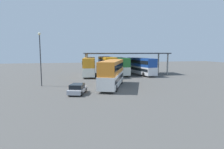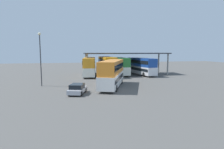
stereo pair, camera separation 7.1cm
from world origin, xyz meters
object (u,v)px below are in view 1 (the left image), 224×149
double_decker_mid_row (107,66)px  double_decker_far_right (120,65)px  double_decker_main (112,73)px  parked_hatchback (77,89)px  double_decker_end_of_row (141,66)px  double_decker_near_canopy (89,66)px  lamppost_tall (40,53)px

double_decker_mid_row → double_decker_far_right: 3.70m
double_decker_main → double_decker_mid_row: bearing=14.4°
parked_hatchback → double_decker_end_of_row: 23.49m
double_decker_main → parked_hatchback: double_decker_main is taller
parked_hatchback → double_decker_mid_row: bearing=-4.8°
double_decker_near_canopy → double_decker_end_of_row: double_decker_near_canopy is taller
double_decker_near_canopy → lamppost_tall: bearing=149.6°
parked_hatchback → double_decker_main: bearing=-37.8°
double_decker_far_right → lamppost_tall: 20.31m
double_decker_mid_row → double_decker_main: bearing=172.2°
double_decker_end_of_row → double_decker_far_right: bearing=64.8°
double_decker_near_canopy → lamppost_tall: size_ratio=1.33×
double_decker_main → double_decker_near_canopy: bearing=29.9°
double_decker_mid_row → double_decker_far_right: bearing=-68.8°
double_decker_mid_row → lamppost_tall: (-12.77, -10.48, 2.96)m
double_decker_main → double_decker_far_right: (5.16, 15.13, -0.04)m
lamppost_tall → double_decker_far_right: bearing=36.2°
double_decker_far_right → lamppost_tall: size_ratio=1.18×
double_decker_near_canopy → double_decker_far_right: 7.33m
double_decker_near_canopy → double_decker_far_right: (7.33, 0.37, -0.02)m
double_decker_main → lamppost_tall: (-11.04, 3.28, 3.03)m
double_decker_main → double_decker_mid_row: double_decker_mid_row is taller
double_decker_end_of_row → lamppost_tall: lamppost_tall is taller
lamppost_tall → double_decker_main: bearing=-16.5°
double_decker_main → double_decker_near_canopy: 14.92m
double_decker_main → double_decker_end_of_row: (10.02, 13.76, -0.09)m
double_decker_far_right → double_decker_near_canopy: bearing=93.3°
double_decker_end_of_row → lamppost_tall: (-21.06, -10.49, 3.12)m
parked_hatchback → double_decker_far_right: 21.79m
double_decker_mid_row → double_decker_end_of_row: bearing=-90.6°
double_decker_main → double_decker_end_of_row: 17.03m
parked_hatchback → double_decker_near_canopy: bearing=7.4°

